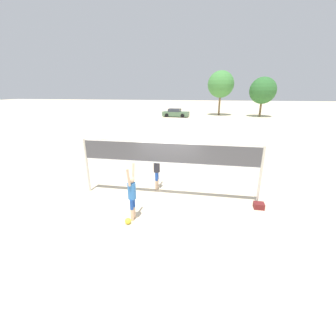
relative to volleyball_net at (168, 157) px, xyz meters
The scene contains 9 objects.
ground_plane 1.80m from the volleyball_net, ahead, with size 200.00×200.00×0.00m, color beige.
volleyball_net is the anchor object (origin of this frame).
player_spiker 2.27m from the volleyball_net, 114.79° to the right, with size 0.28×0.69×2.02m.
player_blocker 1.20m from the volleyball_net, 131.92° to the left, with size 0.28×0.70×2.10m.
volleyball 3.00m from the volleyball_net, 113.55° to the right, with size 0.21×0.21×0.21m.
gear_bag 4.04m from the volleyball_net, ahead, with size 0.39×0.35×0.22m.
parked_car_near 31.13m from the volleyball_net, 97.97° to the left, with size 4.61×2.31×1.39m.
tree_left_cluster 35.42m from the volleyball_net, 73.33° to the left, with size 4.41×4.41×6.55m.
tree_right_cluster 35.36m from the volleyball_net, 84.86° to the left, with size 4.63×4.63×7.71m.
Camera 1 is at (1.58, -8.60, 4.36)m, focal length 24.00 mm.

